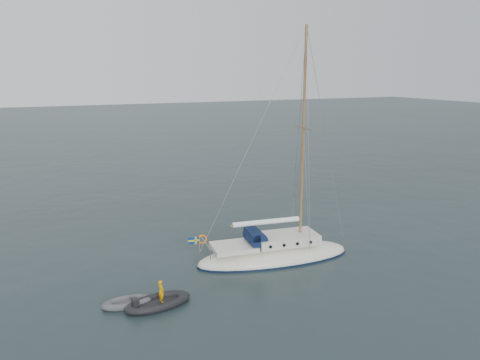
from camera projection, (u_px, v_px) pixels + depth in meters
name	position (u px, v px, depth m)	size (l,w,h in m)	color
ground	(226.00, 268.00, 28.37)	(300.00, 300.00, 0.00)	black
sailboat	(274.00, 242.00, 29.44)	(10.50, 3.14, 14.96)	white
dinghy	(127.00, 303.00, 23.79)	(2.54, 1.15, 0.36)	#4F4E53
rib	(158.00, 302.00, 23.75)	(3.50, 1.59, 1.36)	black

